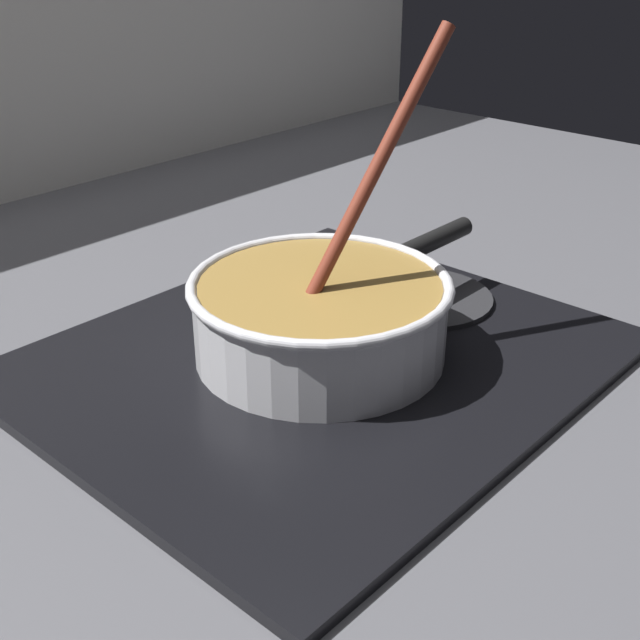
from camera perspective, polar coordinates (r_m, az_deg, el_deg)
name	(u,v)px	position (r m, az deg, el deg)	size (l,w,h in m)	color
ground	(269,470)	(0.74, -3.51, -10.23)	(2.40, 1.60, 0.04)	#4C4C51
hob_plate	(320,359)	(0.85, 0.00, -2.73)	(0.56, 0.48, 0.01)	black
burner_ring	(320,351)	(0.85, 0.00, -2.14)	(0.20, 0.20, 0.01)	#592D0C
spare_burner	(422,298)	(0.97, 7.02, 1.54)	(0.16, 0.16, 0.01)	#262628
cooking_pan	(321,314)	(0.83, 0.08, 0.39)	(0.39, 0.26, 0.32)	silver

